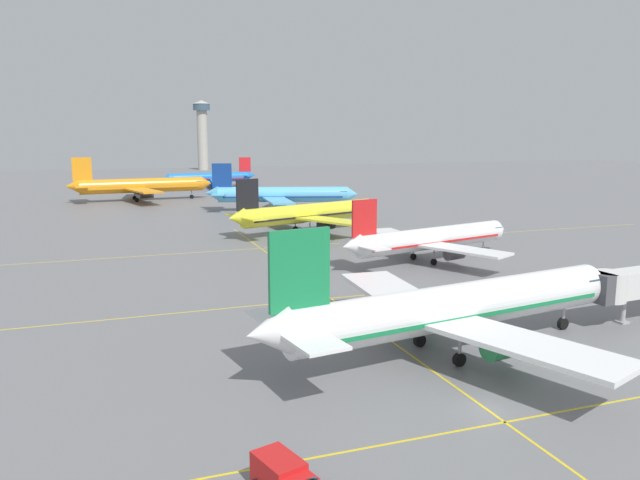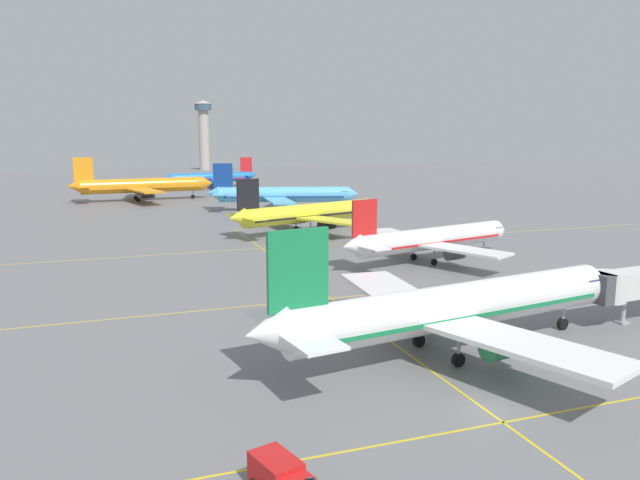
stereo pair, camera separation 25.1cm
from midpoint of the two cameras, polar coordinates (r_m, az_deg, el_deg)
name	(u,v)px [view 2 (the right image)]	position (r m, az deg, el deg)	size (l,w,h in m)	color
ground_plane	(486,410)	(46.90, 15.21, -14.91)	(600.00, 600.00, 0.00)	slate
airliner_front_gate	(453,307)	(55.82, 12.28, -6.10)	(39.60, 33.82, 12.32)	white
airliner_second_row	(430,239)	(94.41, 10.23, 0.10)	(32.46, 27.60, 10.18)	white
airliner_third_row	(309,213)	(119.90, -0.98, 2.49)	(34.70, 29.64, 11.02)	yellow
airliner_far_left_stand	(282,195)	(152.90, -3.49, 4.19)	(36.91, 31.52, 11.71)	#5BB7E5
airliner_far_right_stand	(142,186)	(182.12, -16.07, 4.84)	(40.01, 34.46, 12.44)	orange
airliner_distant_taxiway	(212,178)	(219.01, -9.93, 5.70)	(33.14, 28.46, 10.30)	blue
taxiway_markings	(331,298)	(73.30, 1.09, -5.39)	(163.27, 110.50, 0.01)	yellow
service_truck_red_van	(281,477)	(35.53, -3.37, -21.03)	(3.06, 4.46, 2.10)	red
control_tower	(204,129)	(321.25, -10.65, 10.00)	(8.82, 8.82, 34.63)	#ADA89E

